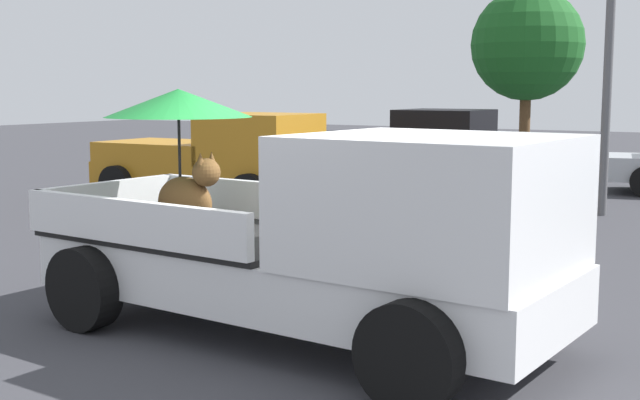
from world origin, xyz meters
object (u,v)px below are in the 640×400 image
at_px(pickup_truck_main, 329,235).
at_px(pickup_truck_far, 405,148).
at_px(motel_sign, 610,16).
at_px(pickup_truck_red, 218,160).

height_order(pickup_truck_main, pickup_truck_far, pickup_truck_main).
bearing_deg(motel_sign, pickup_truck_far, 154.15).
bearing_deg(pickup_truck_far, motel_sign, -25.82).
distance_m(pickup_truck_red, motel_sign, 7.74).
relative_size(pickup_truck_red, pickup_truck_far, 1.01).
bearing_deg(pickup_truck_red, pickup_truck_far, 68.58).
height_order(pickup_truck_red, pickup_truck_far, same).
bearing_deg(motel_sign, pickup_truck_main, -92.22).
xyz_separation_m(pickup_truck_main, pickup_truck_red, (-6.52, 6.79, -0.11)).
bearing_deg(motel_sign, pickup_truck_red, -161.05).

